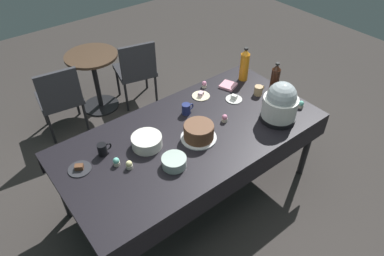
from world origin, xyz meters
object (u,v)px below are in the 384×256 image
at_px(soda_bottle_cola, 275,78).
at_px(round_cafe_table, 94,72).
at_px(ceramic_snack_bowl, 147,141).
at_px(coffee_mug_tan, 259,90).
at_px(glass_salad_bowl, 174,162).
at_px(soda_bottle_orange_juice, 244,65).
at_px(coffee_mug_black, 103,149).
at_px(maroon_chair_left, 60,96).
at_px(maroon_chair_right, 136,68).
at_px(cupcake_vanilla, 301,104).
at_px(dessert_plate_cream, 201,95).
at_px(dessert_plate_charcoal, 80,168).
at_px(cupcake_rose, 225,118).
at_px(dessert_plate_white, 234,99).
at_px(coffee_mug_navy, 187,109).
at_px(slow_cooker, 280,103).
at_px(cupcake_mint, 204,84).
at_px(potluck_table, 192,138).
at_px(cupcake_lemon, 129,165).
at_px(frosted_layer_cake, 199,132).
at_px(cupcake_cocoa, 116,162).

bearing_deg(soda_bottle_cola, round_cafe_table, 120.22).
bearing_deg(ceramic_snack_bowl, coffee_mug_tan, -1.84).
height_order(glass_salad_bowl, round_cafe_table, glass_salad_bowl).
bearing_deg(soda_bottle_orange_juice, round_cafe_table, 123.15).
relative_size(coffee_mug_black, maroon_chair_left, 0.13).
relative_size(soda_bottle_orange_juice, coffee_mug_tan, 2.91).
bearing_deg(maroon_chair_left, soda_bottle_cola, -45.21).
bearing_deg(soda_bottle_orange_juice, coffee_mug_black, -175.97).
xyz_separation_m(maroon_chair_left, maroon_chair_right, (0.94, 0.00, 0.00)).
bearing_deg(cupcake_vanilla, glass_salad_bowl, 175.03).
bearing_deg(dessert_plate_cream, maroon_chair_left, 127.98).
bearing_deg(dessert_plate_cream, maroon_chair_right, 90.17).
height_order(dessert_plate_charcoal, coffee_mug_tan, coffee_mug_tan).
distance_m(ceramic_snack_bowl, coffee_mug_tan, 1.21).
bearing_deg(maroon_chair_right, cupcake_rose, -92.57).
bearing_deg(dessert_plate_white, cupcake_vanilla, -49.50).
relative_size(soda_bottle_orange_juice, coffee_mug_navy, 2.93).
distance_m(slow_cooker, cupcake_mint, 0.80).
distance_m(dessert_plate_charcoal, dessert_plate_cream, 1.30).
bearing_deg(maroon_chair_right, dessert_plate_white, -81.75).
height_order(dessert_plate_white, soda_bottle_cola, soda_bottle_cola).
xyz_separation_m(slow_cooker, cupcake_rose, (-0.38, 0.26, -0.13)).
bearing_deg(ceramic_snack_bowl, soda_bottle_orange_juice, 10.60).
bearing_deg(dessert_plate_white, coffee_mug_black, 176.00).
bearing_deg(cupcake_mint, round_cafe_table, 112.57).
relative_size(potluck_table, maroon_chair_left, 2.59).
xyz_separation_m(dessert_plate_cream, soda_bottle_orange_juice, (0.52, -0.03, 0.15)).
bearing_deg(coffee_mug_black, maroon_chair_left, 84.72).
distance_m(potluck_table, coffee_mug_tan, 0.84).
height_order(dessert_plate_charcoal, soda_bottle_cola, soda_bottle_cola).
relative_size(potluck_table, slow_cooker, 6.12).
xyz_separation_m(dessert_plate_cream, cupcake_lemon, (-0.99, -0.39, 0.02)).
distance_m(frosted_layer_cake, cupcake_rose, 0.31).
bearing_deg(coffee_mug_tan, frosted_layer_cake, -170.44).
height_order(cupcake_lemon, round_cafe_table, cupcake_lemon).
relative_size(dessert_plate_charcoal, cupcake_vanilla, 2.52).
distance_m(cupcake_cocoa, cupcake_vanilla, 1.68).
distance_m(dessert_plate_charcoal, coffee_mug_tan, 1.73).
relative_size(dessert_plate_charcoal, coffee_mug_black, 1.49).
xyz_separation_m(ceramic_snack_bowl, coffee_mug_black, (-0.31, 0.13, 0.00)).
height_order(cupcake_mint, soda_bottle_orange_juice, soda_bottle_orange_juice).
height_order(dessert_plate_white, cupcake_mint, cupcake_mint).
height_order(dessert_plate_charcoal, cupcake_lemon, cupcake_lemon).
bearing_deg(maroon_chair_right, dessert_plate_cream, -89.83).
height_order(slow_cooker, round_cafe_table, slow_cooker).
xyz_separation_m(slow_cooker, glass_salad_bowl, (-1.02, 0.10, -0.13)).
xyz_separation_m(potluck_table, cupcake_cocoa, (-0.66, 0.06, 0.09)).
relative_size(ceramic_snack_bowl, soda_bottle_orange_juice, 0.69).
height_order(frosted_layer_cake, dessert_plate_white, frosted_layer_cake).
height_order(coffee_mug_navy, maroon_chair_left, maroon_chair_left).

